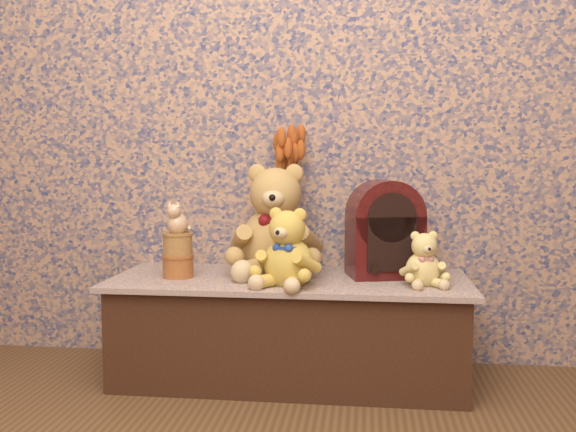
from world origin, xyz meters
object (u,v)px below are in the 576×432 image
object	(u,v)px
teddy_medium	(289,244)
cat_figurine	(177,217)
teddy_small	(423,256)
biscuit_tin_lower	(178,266)
teddy_large	(276,215)
cathedral_radio	(385,228)
ceramic_vase	(285,246)

from	to	relation	value
teddy_medium	cat_figurine	size ratio (longest dim) A/B	2.36
teddy_small	biscuit_tin_lower	distance (m)	0.92
teddy_large	teddy_small	bearing A→B (deg)	-19.48
teddy_medium	teddy_small	world-z (taller)	teddy_medium
biscuit_tin_lower	cat_figurine	xyz separation A→B (m)	(0.00, 0.00, 0.19)
cathedral_radio	ceramic_vase	size ratio (longest dim) A/B	1.91
teddy_medium	cat_figurine	xyz separation A→B (m)	(-0.44, 0.09, 0.08)
biscuit_tin_lower	cathedral_radio	bearing A→B (deg)	8.45
teddy_large	cathedral_radio	xyz separation A→B (m)	(0.42, -0.02, -0.05)
teddy_large	ceramic_vase	world-z (taller)	teddy_large
teddy_large	cathedral_radio	size ratio (longest dim) A/B	1.24
teddy_medium	teddy_small	size ratio (longest dim) A/B	1.43
teddy_medium	cathedral_radio	bearing A→B (deg)	48.23
teddy_large	teddy_small	world-z (taller)	teddy_large
teddy_medium	biscuit_tin_lower	world-z (taller)	teddy_medium
teddy_large	biscuit_tin_lower	size ratio (longest dim) A/B	4.00
cathedral_radio	teddy_medium	bearing A→B (deg)	-163.20
biscuit_tin_lower	teddy_small	bearing A→B (deg)	-2.27
biscuit_tin_lower	cat_figurine	world-z (taller)	cat_figurine
teddy_large	cat_figurine	distance (m)	0.38
teddy_medium	cathedral_radio	world-z (taller)	cathedral_radio
ceramic_vase	biscuit_tin_lower	size ratio (longest dim) A/B	1.68
cathedral_radio	biscuit_tin_lower	xyz separation A→B (m)	(-0.78, -0.12, -0.14)
ceramic_vase	teddy_large	bearing A→B (deg)	-104.57
teddy_large	teddy_medium	world-z (taller)	teddy_large
biscuit_tin_lower	cat_figurine	distance (m)	0.19
teddy_small	cathedral_radio	xyz separation A→B (m)	(-0.13, 0.15, 0.08)
teddy_large	cathedral_radio	distance (m)	0.42
teddy_large	teddy_medium	xyz separation A→B (m)	(0.08, -0.22, -0.08)
cat_figurine	cathedral_radio	bearing A→B (deg)	15.90
teddy_medium	ceramic_vase	size ratio (longest dim) A/B	1.54
teddy_large	ceramic_vase	xyz separation A→B (m)	(0.02, 0.09, -0.13)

